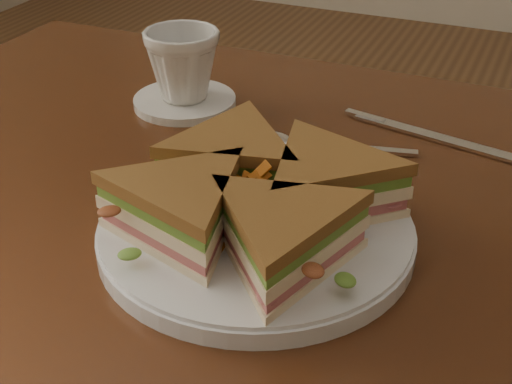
% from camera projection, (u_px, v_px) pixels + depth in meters
% --- Properties ---
extents(table, '(1.20, 0.80, 0.75)m').
position_uv_depth(table, '(316.00, 311.00, 0.70)').
color(table, '#32170B').
rests_on(table, ground).
extents(plate, '(0.28, 0.28, 0.02)m').
position_uv_depth(plate, '(256.00, 233.00, 0.63)').
color(plate, white).
rests_on(plate, table).
extents(sandwich_wedges, '(0.31, 0.31, 0.06)m').
position_uv_depth(sandwich_wedges, '(256.00, 197.00, 0.61)').
color(sandwich_wedges, '#FFE8BC').
rests_on(sandwich_wedges, plate).
extents(crisps_mound, '(0.09, 0.09, 0.05)m').
position_uv_depth(crisps_mound, '(256.00, 201.00, 0.61)').
color(crisps_mound, '#C16318').
rests_on(crisps_mound, plate).
extents(spoon, '(0.18, 0.06, 0.01)m').
position_uv_depth(spoon, '(292.00, 142.00, 0.79)').
color(spoon, silver).
rests_on(spoon, table).
extents(knife, '(0.21, 0.06, 0.00)m').
position_uv_depth(knife, '(424.00, 135.00, 0.81)').
color(knife, silver).
rests_on(knife, table).
extents(saucer, '(0.13, 0.13, 0.01)m').
position_uv_depth(saucer, '(185.00, 101.00, 0.88)').
color(saucer, white).
rests_on(saucer, table).
extents(coffee_cup, '(0.10, 0.10, 0.08)m').
position_uv_depth(coffee_cup, '(183.00, 65.00, 0.85)').
color(coffee_cup, white).
rests_on(coffee_cup, saucer).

